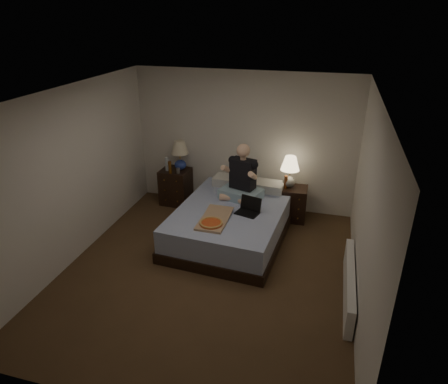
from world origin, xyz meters
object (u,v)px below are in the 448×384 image
(soda_can, at_px, (178,171))
(laptop, at_px, (247,207))
(water_bottle, at_px, (167,164))
(lamp_right, at_px, (290,172))
(lamp_left, at_px, (180,155))
(pizza_box, at_px, (211,224))
(person, at_px, (241,172))
(bed, at_px, (231,223))
(nightstand_left, at_px, (176,186))
(radiator, at_px, (349,284))
(nightstand_right, at_px, (293,204))
(beer_bottle_right, at_px, (286,182))
(beer_bottle_left, at_px, (170,167))

(soda_can, height_order, laptop, same)
(water_bottle, bearing_deg, lamp_right, 0.34)
(lamp_left, bearing_deg, pizza_box, -56.26)
(person, relative_size, pizza_box, 1.22)
(bed, xyz_separation_m, person, (0.06, 0.40, 0.73))
(nightstand_left, distance_m, pizza_box, 2.03)
(lamp_right, bearing_deg, radiator, -61.94)
(nightstand_right, xyz_separation_m, beer_bottle_right, (-0.14, -0.05, 0.42))
(lamp_left, relative_size, radiator, 0.35)
(laptop, xyz_separation_m, radiator, (1.55, -0.92, -0.46))
(bed, height_order, nightstand_right, nightstand_right)
(lamp_right, relative_size, pizza_box, 0.74)
(nightstand_left, relative_size, beer_bottle_left, 2.95)
(pizza_box, distance_m, radiator, 2.05)
(beer_bottle_left, height_order, radiator, beer_bottle_left)
(soda_can, relative_size, laptop, 0.29)
(beer_bottle_right, xyz_separation_m, pizza_box, (-0.88, -1.49, -0.14))
(lamp_right, distance_m, radiator, 2.32)
(person, relative_size, radiator, 0.58)
(nightstand_right, xyz_separation_m, laptop, (-0.60, -1.03, 0.36))
(nightstand_left, xyz_separation_m, nightstand_right, (2.23, -0.07, -0.04))
(pizza_box, xyz_separation_m, radiator, (1.98, -0.40, -0.38))
(person, bearing_deg, soda_can, 178.54)
(bed, height_order, nightstand_left, nightstand_left)
(lamp_left, xyz_separation_m, beer_bottle_right, (1.99, -0.16, -0.24))
(beer_bottle_right, bearing_deg, nightstand_left, 176.59)
(nightstand_left, distance_m, lamp_right, 2.20)
(soda_can, bearing_deg, lamp_right, 2.60)
(beer_bottle_right, relative_size, person, 0.25)
(lamp_left, relative_size, lamp_right, 1.00)
(lamp_right, relative_size, person, 0.60)
(bed, distance_m, soda_can, 1.54)
(nightstand_left, bearing_deg, beer_bottle_left, -93.35)
(soda_can, relative_size, beer_bottle_left, 0.43)
(bed, bearing_deg, beer_bottle_right, 53.18)
(nightstand_right, height_order, person, person)
(bed, xyz_separation_m, radiator, (1.84, -1.04, -0.07))
(nightstand_left, xyz_separation_m, water_bottle, (-0.12, -0.07, 0.46))
(nightstand_left, xyz_separation_m, laptop, (1.63, -1.10, 0.32))
(person, height_order, laptop, person)
(lamp_right, bearing_deg, person, -144.30)
(nightstand_left, xyz_separation_m, beer_bottle_left, (-0.02, -0.18, 0.45))
(beer_bottle_left, distance_m, person, 1.49)
(water_bottle, height_order, radiator, water_bottle)
(pizza_box, bearing_deg, soda_can, 126.79)
(beer_bottle_left, distance_m, laptop, 1.89)
(bed, bearing_deg, person, 85.19)
(pizza_box, relative_size, radiator, 0.47)
(bed, bearing_deg, lamp_left, 145.05)
(person, bearing_deg, beer_bottle_right, 50.79)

